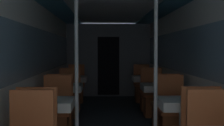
# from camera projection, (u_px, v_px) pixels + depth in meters

# --- Properties ---
(wall_left) EXTENTS (0.05, 9.97, 2.14)m
(wall_left) POSITION_uv_depth(u_px,v_px,m) (37.00, 66.00, 5.09)
(wall_left) COLOR silver
(wall_left) RESTS_ON ground_plane
(wall_right) EXTENTS (0.05, 9.97, 2.14)m
(wall_right) POSITION_uv_depth(u_px,v_px,m) (189.00, 65.00, 5.17)
(wall_right) COLOR silver
(wall_right) RESTS_ON ground_plane
(ceiling_panel) EXTENTS (2.51, 9.97, 0.07)m
(ceiling_panel) POSITION_uv_depth(u_px,v_px,m) (113.00, 0.00, 5.09)
(ceiling_panel) COLOR silver
(ceiling_panel) RESTS_ON wall_left
(bulkhead_far) EXTENTS (2.46, 0.09, 2.14)m
(bulkhead_far) POSITION_uv_depth(u_px,v_px,m) (108.00, 60.00, 9.22)
(bulkhead_far) COLOR slate
(bulkhead_far) RESTS_ON ground_plane
(dining_table_left_1) EXTENTS (0.62, 0.62, 0.73)m
(dining_table_left_1) POSITION_uv_depth(u_px,v_px,m) (49.00, 107.00, 4.02)
(dining_table_left_1) COLOR #4C4C51
(dining_table_left_1) RESTS_ON ground_plane
(chair_left_far_1) EXTENTS (0.42, 0.42, 0.99)m
(chair_left_far_1) POSITION_uv_depth(u_px,v_px,m) (56.00, 122.00, 4.63)
(chair_left_far_1) COLOR brown
(chair_left_far_1) RESTS_ON ground_plane
(support_pole_left_1) EXTENTS (0.05, 0.05, 2.14)m
(support_pole_left_1) POSITION_uv_depth(u_px,v_px,m) (77.00, 73.00, 4.02)
(support_pole_left_1) COLOR silver
(support_pole_left_1) RESTS_ON ground_plane
(dining_table_left_2) EXTENTS (0.62, 0.62, 0.73)m
(dining_table_left_2) POSITION_uv_depth(u_px,v_px,m) (65.00, 90.00, 5.77)
(dining_table_left_2) COLOR #4C4C51
(dining_table_left_2) RESTS_ON ground_plane
(chair_left_near_2) EXTENTS (0.42, 0.42, 0.99)m
(chair_left_near_2) POSITION_uv_depth(u_px,v_px,m) (61.00, 114.00, 5.19)
(chair_left_near_2) COLOR brown
(chair_left_near_2) RESTS_ON ground_plane
(chair_left_far_2) EXTENTS (0.42, 0.42, 0.99)m
(chair_left_far_2) POSITION_uv_depth(u_px,v_px,m) (69.00, 102.00, 6.38)
(chair_left_far_2) COLOR brown
(chair_left_far_2) RESTS_ON ground_plane
(dining_table_left_3) EXTENTS (0.62, 0.62, 0.73)m
(dining_table_left_3) POSITION_uv_depth(u_px,v_px,m) (74.00, 80.00, 7.52)
(dining_table_left_3) COLOR #4C4C51
(dining_table_left_3) RESTS_ON ground_plane
(chair_left_near_3) EXTENTS (0.42, 0.42, 0.99)m
(chair_left_near_3) POSITION_uv_depth(u_px,v_px,m) (72.00, 98.00, 6.94)
(chair_left_near_3) COLOR brown
(chair_left_near_3) RESTS_ON ground_plane
(chair_left_far_3) EXTENTS (0.42, 0.42, 0.99)m
(chair_left_far_3) POSITION_uv_depth(u_px,v_px,m) (76.00, 91.00, 8.13)
(chair_left_far_3) COLOR brown
(chair_left_far_3) RESTS_ON ground_plane
(dining_table_right_1) EXTENTS (0.62, 0.62, 0.73)m
(dining_table_right_1) POSITION_uv_depth(u_px,v_px,m) (182.00, 106.00, 4.08)
(dining_table_right_1) COLOR #4C4C51
(dining_table_right_1) RESTS_ON ground_plane
(chair_right_far_1) EXTENTS (0.42, 0.42, 0.99)m
(chair_right_far_1) POSITION_uv_depth(u_px,v_px,m) (172.00, 121.00, 4.69)
(chair_right_far_1) COLOR brown
(chair_right_far_1) RESTS_ON ground_plane
(support_pole_right_1) EXTENTS (0.05, 0.05, 2.14)m
(support_pole_right_1) POSITION_uv_depth(u_px,v_px,m) (156.00, 73.00, 4.05)
(support_pole_right_1) COLOR silver
(support_pole_right_1) RESTS_ON ground_plane
(dining_table_right_2) EXTENTS (0.62, 0.62, 0.73)m
(dining_table_right_2) POSITION_uv_depth(u_px,v_px,m) (158.00, 89.00, 5.83)
(dining_table_right_2) COLOR #4C4C51
(dining_table_right_2) RESTS_ON ground_plane
(chair_right_near_2) EXTENTS (0.42, 0.42, 0.99)m
(chair_right_near_2) POSITION_uv_depth(u_px,v_px,m) (165.00, 113.00, 5.24)
(chair_right_near_2) COLOR brown
(chair_right_near_2) RESTS_ON ground_plane
(chair_right_far_2) EXTENTS (0.42, 0.42, 0.99)m
(chair_right_far_2) POSITION_uv_depth(u_px,v_px,m) (153.00, 102.00, 6.44)
(chair_right_far_2) COLOR brown
(chair_right_far_2) RESTS_ON ground_plane
(dining_table_right_3) EXTENTS (0.62, 0.62, 0.73)m
(dining_table_right_3) POSITION_uv_depth(u_px,v_px,m) (145.00, 80.00, 7.58)
(dining_table_right_3) COLOR #4C4C51
(dining_table_right_3) RESTS_ON ground_plane
(chair_right_near_3) EXTENTS (0.42, 0.42, 0.99)m
(chair_right_near_3) POSITION_uv_depth(u_px,v_px,m) (149.00, 97.00, 6.99)
(chair_right_near_3) COLOR brown
(chair_right_near_3) RESTS_ON ground_plane
(chair_right_far_3) EXTENTS (0.42, 0.42, 0.99)m
(chair_right_far_3) POSITION_uv_depth(u_px,v_px,m) (142.00, 91.00, 8.19)
(chair_right_far_3) COLOR brown
(chair_right_far_3) RESTS_ON ground_plane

